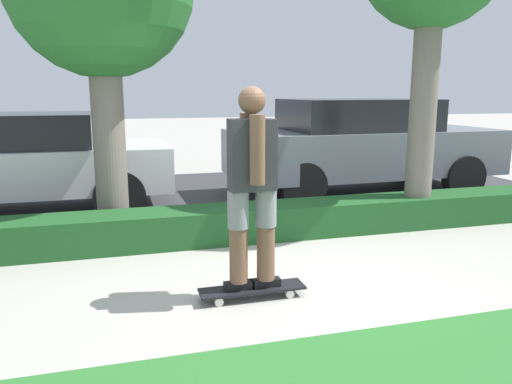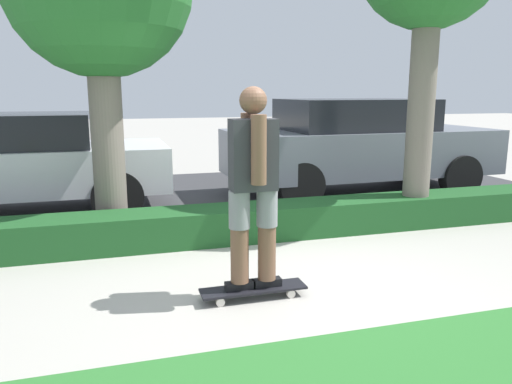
{
  "view_description": "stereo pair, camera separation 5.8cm",
  "coord_description": "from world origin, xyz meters",
  "px_view_note": "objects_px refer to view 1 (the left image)",
  "views": [
    {
      "loc": [
        -1.51,
        -4.18,
        1.8
      ],
      "look_at": [
        -0.17,
        0.6,
        0.79
      ],
      "focal_mm": 35.0,
      "sensor_mm": 36.0,
      "label": 1
    },
    {
      "loc": [
        -1.57,
        -4.16,
        1.8
      ],
      "look_at": [
        -0.17,
        0.6,
        0.79
      ],
      "focal_mm": 35.0,
      "sensor_mm": 36.0,
      "label": 2
    }
  ],
  "objects_px": {
    "skater_person": "(252,184)",
    "parked_car_front": "(27,161)",
    "skateboard": "(252,289)",
    "parked_car_middle": "(362,144)"
  },
  "relations": [
    {
      "from": "skateboard",
      "to": "parked_car_front",
      "type": "bearing_deg",
      "value": 121.16
    },
    {
      "from": "skateboard",
      "to": "skater_person",
      "type": "distance_m",
      "value": 0.95
    },
    {
      "from": "parked_car_front",
      "to": "skateboard",
      "type": "bearing_deg",
      "value": -58.66
    },
    {
      "from": "parked_car_middle",
      "to": "skater_person",
      "type": "bearing_deg",
      "value": -129.32
    },
    {
      "from": "parked_car_middle",
      "to": "skateboard",
      "type": "bearing_deg",
      "value": -129.32
    },
    {
      "from": "skateboard",
      "to": "parked_car_middle",
      "type": "distance_m",
      "value": 5.09
    },
    {
      "from": "skater_person",
      "to": "parked_car_front",
      "type": "height_order",
      "value": "skater_person"
    },
    {
      "from": "skater_person",
      "to": "parked_car_middle",
      "type": "relative_size",
      "value": 0.37
    },
    {
      "from": "skater_person",
      "to": "parked_car_front",
      "type": "xyz_separation_m",
      "value": [
        -2.36,
        3.9,
        -0.23
      ]
    },
    {
      "from": "parked_car_front",
      "to": "parked_car_middle",
      "type": "bearing_deg",
      "value": 0.85
    }
  ]
}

